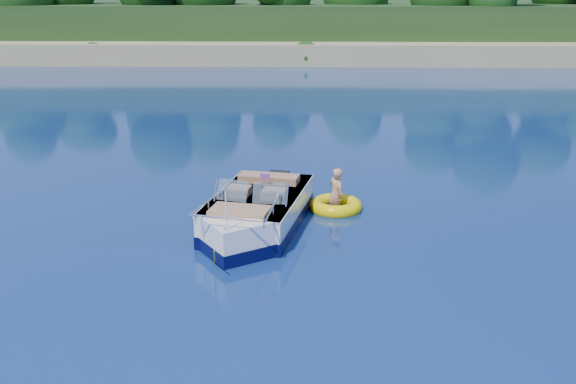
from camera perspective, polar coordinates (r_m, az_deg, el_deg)
ground at (r=12.77m, az=-4.54°, el=-7.72°), size 160.00×160.00×0.00m
shoreline at (r=75.37m, az=0.43°, el=14.50°), size 170.00×59.00×6.00m
motorboat at (r=15.06m, az=-2.95°, el=-2.14°), size 2.64×5.42×1.82m
tow_tube at (r=16.55m, az=4.26°, el=-1.24°), size 1.46×1.46×0.36m
boy at (r=16.62m, az=4.20°, el=-1.50°), size 0.72×0.83×1.52m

